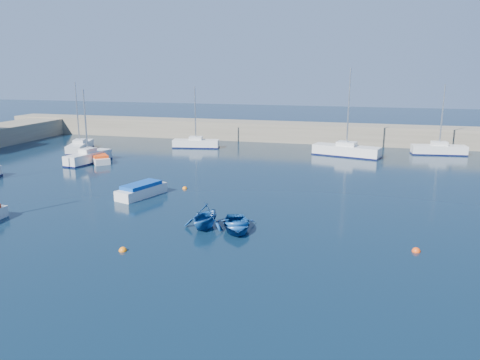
% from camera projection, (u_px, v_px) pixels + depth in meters
% --- Properties ---
extents(ground, '(220.00, 220.00, 0.00)m').
position_uv_depth(ground, '(204.00, 280.00, 23.29)').
color(ground, black).
rests_on(ground, ground).
extents(back_wall, '(96.00, 4.50, 2.60)m').
position_uv_depth(back_wall, '(312.00, 133.00, 66.15)').
color(back_wall, '#786F5B').
rests_on(back_wall, ground).
extents(sailboat_3, '(2.60, 6.17, 8.03)m').
position_uv_depth(sailboat_3, '(88.00, 157.00, 51.75)').
color(sailboat_3, silver).
rests_on(sailboat_3, ground).
extents(sailboat_4, '(3.84, 6.83, 8.59)m').
position_uv_depth(sailboat_4, '(80.00, 146.00, 59.38)').
color(sailboat_4, silver).
rests_on(sailboat_4, ground).
extents(sailboat_5, '(6.19, 2.67, 7.95)m').
position_uv_depth(sailboat_5, '(196.00, 143.00, 61.51)').
color(sailboat_5, silver).
rests_on(sailboat_5, ground).
extents(sailboat_6, '(8.15, 4.14, 10.26)m').
position_uv_depth(sailboat_6, '(346.00, 150.00, 55.75)').
color(sailboat_6, silver).
rests_on(sailboat_6, ground).
extents(sailboat_7, '(6.49, 2.53, 8.39)m').
position_uv_depth(sailboat_7, '(439.00, 149.00, 56.72)').
color(sailboat_7, silver).
rests_on(sailboat_7, ground).
extents(motorboat_1, '(2.88, 4.80, 1.11)m').
position_uv_depth(motorboat_1, '(142.00, 190.00, 38.30)').
color(motorboat_1, silver).
rests_on(motorboat_1, ground).
extents(motorboat_2, '(4.20, 4.33, 0.92)m').
position_uv_depth(motorboat_2, '(99.00, 158.00, 52.24)').
color(motorboat_2, silver).
rests_on(motorboat_2, ground).
extents(dinghy_center, '(3.73, 4.40, 0.77)m').
position_uv_depth(dinghy_center, '(236.00, 225.00, 30.34)').
color(dinghy_center, navy).
rests_on(dinghy_center, ground).
extents(dinghy_left, '(3.04, 3.43, 1.67)m').
position_uv_depth(dinghy_left, '(205.00, 216.00, 30.59)').
color(dinghy_left, navy).
rests_on(dinghy_left, ground).
extents(buoy_0, '(0.48, 0.48, 0.48)m').
position_uv_depth(buoy_0, '(123.00, 251.00, 27.00)').
color(buoy_0, orange).
rests_on(buoy_0, ground).
extents(buoy_1, '(0.50, 0.50, 0.50)m').
position_uv_depth(buoy_1, '(416.00, 252.00, 26.89)').
color(buoy_1, '#E64511').
rests_on(buoy_1, ground).
extents(buoy_3, '(0.43, 0.43, 0.43)m').
position_uv_depth(buoy_3, '(185.00, 189.00, 40.79)').
color(buoy_3, orange).
rests_on(buoy_3, ground).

